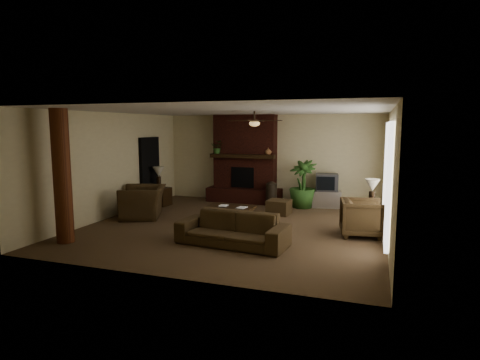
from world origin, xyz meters
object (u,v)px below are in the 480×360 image
(lamp_left, at_px, (159,173))
(log_column, at_px, (62,177))
(floor_plant, at_px, (302,194))
(side_table_right, at_px, (371,218))
(floor_vase, at_px, (271,192))
(side_table_left, at_px, (161,197))
(coffee_table, at_px, (230,209))
(sofa, at_px, (232,224))
(ottoman, at_px, (279,207))
(armchair_left, at_px, (143,197))
(tv_stand, at_px, (326,199))
(lamp_right, at_px, (372,187))
(armchair_right, at_px, (362,216))

(lamp_left, bearing_deg, log_column, -87.81)
(floor_plant, xyz_separation_m, side_table_right, (2.00, -2.02, -0.13))
(floor_vase, height_order, side_table_left, floor_vase)
(side_table_right, bearing_deg, coffee_table, -170.88)
(sofa, xyz_separation_m, ottoman, (0.24, 3.16, -0.25))
(armchair_left, distance_m, side_table_right, 5.87)
(sofa, height_order, tv_stand, sofa)
(floor_vase, distance_m, floor_plant, 0.94)
(ottoman, height_order, tv_stand, tv_stand)
(side_table_left, xyz_separation_m, lamp_right, (6.21, -0.91, 0.73))
(armchair_right, bearing_deg, floor_plant, 24.84)
(ottoman, bearing_deg, tv_stand, 51.75)
(floor_plant, distance_m, lamp_left, 4.44)
(armchair_right, distance_m, floor_vase, 3.81)
(floor_vase, relative_size, side_table_right, 1.40)
(armchair_left, xyz_separation_m, lamp_left, (-0.43, 1.57, 0.45))
(sofa, relative_size, coffee_table, 1.90)
(armchair_left, xyz_separation_m, ottoman, (3.38, 1.53, -0.36))
(armchair_left, bearing_deg, tv_stand, 99.95)
(armchair_left, bearing_deg, lamp_right, 73.39)
(ottoman, bearing_deg, coffee_table, -123.01)
(floor_plant, xyz_separation_m, lamp_left, (-4.26, -1.09, 0.60))
(coffee_table, xyz_separation_m, lamp_right, (3.38, 0.59, 0.63))
(coffee_table, relative_size, floor_plant, 0.84)
(log_column, bearing_deg, side_table_right, 27.88)
(coffee_table, xyz_separation_m, tv_stand, (2.06, 2.87, -0.12))
(sofa, bearing_deg, ottoman, 91.24)
(armchair_left, distance_m, ottoman, 3.73)
(tv_stand, relative_size, lamp_right, 1.31)
(coffee_table, bearing_deg, lamp_right, 9.92)
(floor_vase, bearing_deg, ottoman, -64.86)
(tv_stand, xyz_separation_m, lamp_left, (-4.94, -1.39, 0.75))
(log_column, height_order, lamp_left, log_column)
(armchair_right, xyz_separation_m, tv_stand, (-1.14, 3.03, -0.21))
(armchair_right, height_order, side_table_left, armchair_right)
(ottoman, bearing_deg, armchair_right, -35.14)
(lamp_right, bearing_deg, side_table_left, 171.70)
(coffee_table, bearing_deg, floor_vase, 79.77)
(ottoman, bearing_deg, armchair_left, -155.66)
(sofa, relative_size, side_table_left, 4.16)
(log_column, height_order, ottoman, log_column)
(coffee_table, bearing_deg, log_column, -135.37)
(sofa, height_order, coffee_table, sofa)
(ottoman, relative_size, side_table_right, 1.09)
(armchair_left, relative_size, lamp_left, 1.96)
(armchair_right, bearing_deg, armchair_left, 80.50)
(sofa, distance_m, side_table_right, 3.52)
(tv_stand, bearing_deg, side_table_left, -173.11)
(ottoman, relative_size, lamp_left, 0.92)
(floor_vase, relative_size, floor_plant, 0.54)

